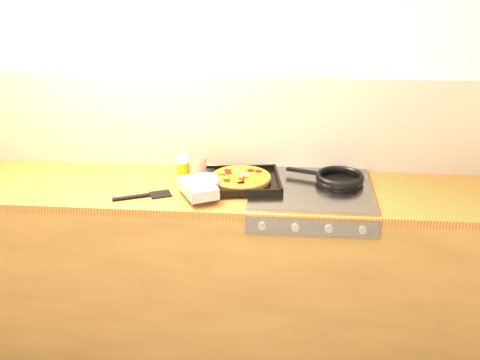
# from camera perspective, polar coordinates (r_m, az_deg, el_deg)

# --- Properties ---
(room_shell) EXTENTS (3.20, 3.20, 3.20)m
(room_shell) POSITION_cam_1_polar(r_m,az_deg,el_deg) (3.19, -1.31, 5.48)
(room_shell) COLOR white
(room_shell) RESTS_ON ground
(counter_run) EXTENTS (3.20, 0.62, 0.90)m
(counter_run) POSITION_cam_1_polar(r_m,az_deg,el_deg) (3.20, -1.76, -8.11)
(counter_run) COLOR olive
(counter_run) RESTS_ON ground
(stovetop) EXTENTS (0.60, 0.56, 0.02)m
(stovetop) POSITION_cam_1_polar(r_m,az_deg,el_deg) (2.98, 6.74, -0.88)
(stovetop) COLOR gray
(stovetop) RESTS_ON counter_run
(pizza_on_tray) EXTENTS (0.52, 0.50, 0.07)m
(pizza_on_tray) POSITION_cam_1_polar(r_m,az_deg,el_deg) (2.97, -1.06, -0.06)
(pizza_on_tray) COLOR black
(pizza_on_tray) RESTS_ON stovetop
(frying_pan) EXTENTS (0.42, 0.31, 0.04)m
(frying_pan) POSITION_cam_1_polar(r_m,az_deg,el_deg) (3.05, 9.34, 0.15)
(frying_pan) COLOR black
(frying_pan) RESTS_ON stovetop
(tomato_can) EXTENTS (0.08, 0.08, 0.11)m
(tomato_can) POSITION_cam_1_polar(r_m,az_deg,el_deg) (3.10, -3.93, 1.17)
(tomato_can) COLOR maroon
(tomato_can) RESTS_ON counter_run
(juice_glass) EXTENTS (0.08, 0.08, 0.11)m
(juice_glass) POSITION_cam_1_polar(r_m,az_deg,el_deg) (3.12, -5.41, 1.25)
(juice_glass) COLOR orange
(juice_glass) RESTS_ON counter_run
(wooden_spoon) EXTENTS (0.30, 0.11, 0.02)m
(wooden_spoon) POSITION_cam_1_polar(r_m,az_deg,el_deg) (3.22, -0.83, 1.11)
(wooden_spoon) COLOR #AA6B48
(wooden_spoon) RESTS_ON counter_run
(black_spatula) EXTENTS (0.28, 0.16, 0.02)m
(black_spatula) POSITION_cam_1_polar(r_m,az_deg,el_deg) (2.92, -9.15, -1.49)
(black_spatula) COLOR black
(black_spatula) RESTS_ON counter_run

